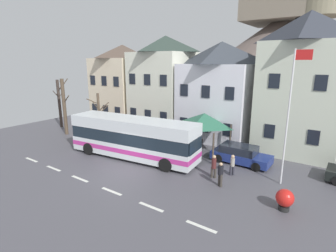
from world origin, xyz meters
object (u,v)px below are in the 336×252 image
(pedestrian_02, at_px, (232,165))
(public_bench, at_px, (197,138))
(townhouse_00, at_px, (124,84))
(townhouse_02, at_px, (220,91))
(hilltop_castle, at_px, (279,61))
(pedestrian_03, at_px, (191,150))
(bare_tree_02, at_px, (64,107))
(harbour_buoy, at_px, (285,199))
(bare_tree_00, at_px, (59,103))
(pedestrian_01, at_px, (214,166))
(transit_bus, at_px, (133,138))
(flagpole, at_px, (290,111))
(townhouse_03, at_px, (303,84))
(bus_shelter, at_px, (204,120))
(bare_tree_01, at_px, (99,116))
(pedestrian_00, at_px, (220,173))
(townhouse_01, at_px, (165,83))
(parked_car_00, at_px, (104,126))
(parked_car_02, at_px, (240,154))

(pedestrian_02, height_order, public_bench, pedestrian_02)
(townhouse_00, distance_m, townhouse_02, 13.13)
(townhouse_02, bearing_deg, hilltop_castle, 88.20)
(townhouse_02, distance_m, public_bench, 5.14)
(pedestrian_03, relative_size, bare_tree_02, 0.27)
(harbour_buoy, relative_size, bare_tree_00, 0.21)
(harbour_buoy, height_order, bare_tree_02, bare_tree_02)
(pedestrian_01, height_order, harbour_buoy, pedestrian_01)
(transit_bus, distance_m, pedestrian_02, 7.93)
(transit_bus, relative_size, flagpole, 1.33)
(hilltop_castle, bearing_deg, townhouse_03, -71.87)
(bus_shelter, bearing_deg, bare_tree_01, -166.30)
(pedestrian_00, height_order, harbour_buoy, pedestrian_00)
(flagpole, bearing_deg, pedestrian_03, 178.52)
(pedestrian_03, bearing_deg, flagpole, -1.48)
(townhouse_00, height_order, pedestrian_01, townhouse_00)
(townhouse_00, height_order, pedestrian_00, townhouse_00)
(townhouse_00, relative_size, pedestrian_03, 6.01)
(townhouse_01, bearing_deg, pedestrian_02, -35.79)
(bus_shelter, bearing_deg, townhouse_00, 159.08)
(townhouse_02, height_order, parked_car_00, townhouse_02)
(townhouse_02, xyz_separation_m, transit_bus, (-3.07, -9.37, -3.05))
(townhouse_00, height_order, harbour_buoy, townhouse_00)
(hilltop_castle, distance_m, pedestrian_02, 29.41)
(transit_bus, height_order, pedestrian_01, transit_bus)
(parked_car_02, xyz_separation_m, bare_tree_01, (-13.18, -2.17, 1.77))
(townhouse_03, relative_size, flagpole, 1.38)
(hilltop_castle, height_order, pedestrian_01, hilltop_castle)
(parked_car_00, distance_m, bare_tree_01, 3.73)
(parked_car_02, xyz_separation_m, bare_tree_02, (-17.89, -2.69, 2.29))
(parked_car_02, relative_size, pedestrian_01, 2.74)
(public_bench, bearing_deg, transit_bus, -108.88)
(harbour_buoy, relative_size, bare_tree_01, 0.25)
(townhouse_02, relative_size, flagpole, 1.13)
(hilltop_castle, xyz_separation_m, bare_tree_00, (-17.47, -26.97, -4.65))
(bare_tree_01, bearing_deg, bare_tree_00, 172.45)
(townhouse_01, bearing_deg, bare_tree_00, -146.16)
(parked_car_02, xyz_separation_m, bare_tree_00, (-21.18, -1.11, 2.16))
(pedestrian_02, bearing_deg, parked_car_02, 97.91)
(bus_shelter, bearing_deg, bare_tree_00, -175.67)
(pedestrian_02, distance_m, pedestrian_03, 3.72)
(townhouse_02, height_order, pedestrian_00, townhouse_02)
(parked_car_02, relative_size, pedestrian_02, 3.00)
(townhouse_00, distance_m, pedestrian_02, 20.00)
(townhouse_02, distance_m, transit_bus, 10.33)
(pedestrian_03, bearing_deg, parked_car_00, 170.53)
(townhouse_01, xyz_separation_m, parked_car_02, (11.02, -5.70, -4.43))
(townhouse_01, height_order, transit_bus, townhouse_01)
(parked_car_02, distance_m, pedestrian_03, 3.76)
(flagpole, relative_size, bare_tree_02, 1.41)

